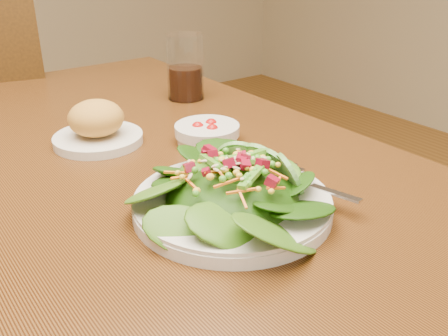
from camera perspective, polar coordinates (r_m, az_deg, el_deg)
The scene contains 5 objects.
dining_table at distance 0.95m, azimuth -11.56°, elevation -4.84°, with size 0.90×1.40×0.75m.
salad_plate at distance 0.72m, azimuth 1.60°, elevation -2.58°, with size 0.29×0.29×0.08m.
bread_plate at distance 0.98m, azimuth -14.33°, elevation 4.66°, with size 0.17×0.17×0.09m.
tomato_bowl at distance 0.96m, azimuth -1.94°, elevation 4.04°, with size 0.12×0.12×0.04m.
drinking_glass at distance 1.22m, azimuth -4.44°, elevation 10.92°, with size 0.09×0.09×0.15m.
Camera 1 is at (-0.33, -0.76, 1.11)m, focal length 40.00 mm.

